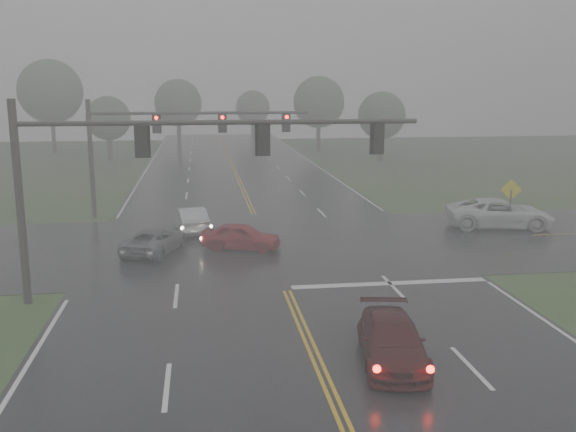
{
  "coord_description": "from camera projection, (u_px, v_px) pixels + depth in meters",
  "views": [
    {
      "loc": [
        -3.4,
        -11.02,
        8.34
      ],
      "look_at": [
        0.32,
        16.0,
        2.76
      ],
      "focal_mm": 40.0,
      "sensor_mm": 36.0,
      "label": 1
    }
  ],
  "objects": [
    {
      "name": "main_road",
      "position": [
        271.0,
        254.0,
        32.23
      ],
      "size": [
        18.0,
        160.0,
        0.02
      ],
      "primitive_type": "cube",
      "color": "black",
      "rests_on": "ground"
    },
    {
      "name": "sign_diamond_east",
      "position": [
        511.0,
        195.0,
        37.55
      ],
      "size": [
        1.2,
        0.36,
        2.96
      ],
      "rotation": [
        0.0,
        0.0,
        -0.26
      ],
      "color": "black",
      "rests_on": "ground"
    },
    {
      "name": "tree_nw_a",
      "position": [
        108.0,
        118.0,
        70.83
      ],
      "size": [
        4.89,
        4.89,
        7.18
      ],
      "color": "#342B21",
      "rests_on": "ground"
    },
    {
      "name": "tree_n_mid",
      "position": [
        178.0,
        103.0,
        85.02
      ],
      "size": [
        6.23,
        6.23,
        9.15
      ],
      "color": "#342B21",
      "rests_on": "ground"
    },
    {
      "name": "pickup_white",
      "position": [
        499.0,
        228.0,
        38.19
      ],
      "size": [
        6.63,
        4.01,
        1.72
      ],
      "primitive_type": "imported",
      "rotation": [
        0.0,
        0.0,
        1.37
      ],
      "color": "silver",
      "rests_on": "ground"
    },
    {
      "name": "car_grey",
      "position": [
        155.0,
        253.0,
        32.44
      ],
      "size": [
        3.5,
        5.02,
        1.27
      ],
      "primitive_type": "imported",
      "rotation": [
        0.0,
        0.0,
        2.81
      ],
      "color": "#53565A",
      "rests_on": "ground"
    },
    {
      "name": "tree_e_near",
      "position": [
        382.0,
        116.0,
        70.59
      ],
      "size": [
        5.23,
        5.23,
        7.68
      ],
      "color": "#342B21",
      "rests_on": "ground"
    },
    {
      "name": "tree_ne_a",
      "position": [
        319.0,
        102.0,
        80.25
      ],
      "size": [
        6.45,
        6.45,
        9.47
      ],
      "color": "#342B21",
      "rests_on": "ground"
    },
    {
      "name": "signal_gantry_near",
      "position": [
        150.0,
        159.0,
        24.56
      ],
      "size": [
        15.59,
        0.34,
        7.86
      ],
      "color": "black",
      "rests_on": "ground"
    },
    {
      "name": "stop_bar",
      "position": [
        390.0,
        284.0,
        27.4
      ],
      "size": [
        8.5,
        0.5,
        0.01
      ],
      "primitive_type": "cube",
      "color": "silver",
      "rests_on": "ground"
    },
    {
      "name": "signal_gantry_far",
      "position": [
        160.0,
        134.0,
        40.65
      ],
      "size": [
        13.96,
        0.38,
        7.48
      ],
      "color": "black",
      "rests_on": "ground"
    },
    {
      "name": "tree_n_far",
      "position": [
        253.0,
        108.0,
        97.17
      ],
      "size": [
        5.17,
        5.17,
        7.59
      ],
      "color": "#342B21",
      "rests_on": "ground"
    },
    {
      "name": "sedan_red",
      "position": [
        242.0,
        250.0,
        33.09
      ],
      "size": [
        4.38,
        2.83,
        1.39
      ],
      "primitive_type": "imported",
      "rotation": [
        0.0,
        0.0,
        1.25
      ],
      "color": "maroon",
      "rests_on": "ground"
    },
    {
      "name": "cross_street",
      "position": [
        267.0,
        245.0,
        34.17
      ],
      "size": [
        120.0,
        14.0,
        0.02
      ],
      "primitive_type": "cube",
      "color": "black",
      "rests_on": "ground"
    },
    {
      "name": "tree_nw_b",
      "position": [
        50.0,
        91.0,
        78.82
      ],
      "size": [
        7.83,
        7.83,
        11.5
      ],
      "color": "#342B21",
      "rests_on": "ground"
    },
    {
      "name": "sedan_maroon",
      "position": [
        391.0,
        362.0,
        19.69
      ],
      "size": [
        2.57,
        4.85,
        1.34
      ],
      "primitive_type": "imported",
      "rotation": [
        0.0,
        0.0,
        -0.16
      ],
      "color": "#3A0A0A",
      "rests_on": "ground"
    },
    {
      "name": "sedan_silver",
      "position": [
        191.0,
        232.0,
        37.1
      ],
      "size": [
        2.23,
        4.59,
        1.45
      ],
      "primitive_type": "imported",
      "rotation": [
        0.0,
        0.0,
        3.31
      ],
      "color": "silver",
      "rests_on": "ground"
    }
  ]
}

